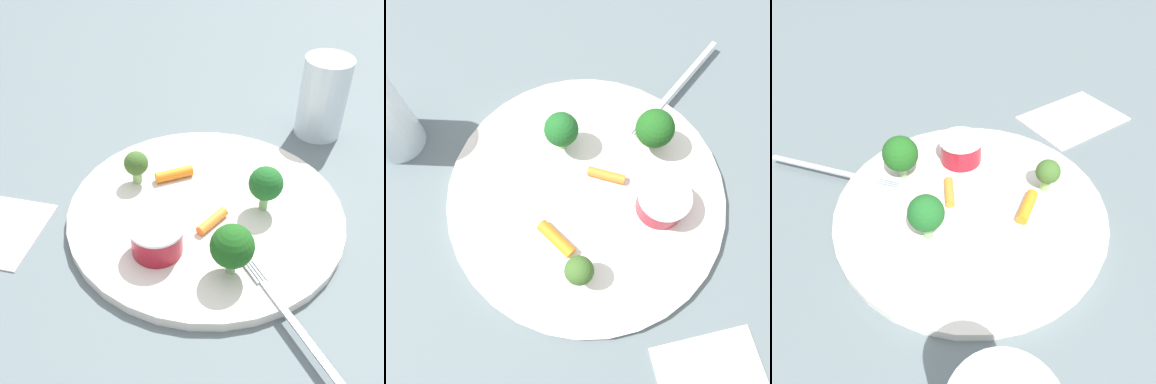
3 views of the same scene
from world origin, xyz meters
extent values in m
plane|color=slate|center=(0.00, 0.00, 0.00)|extent=(2.40, 2.40, 0.00)
cylinder|color=silver|center=(0.00, 0.00, 0.01)|extent=(0.31, 0.31, 0.01)
cylinder|color=maroon|center=(0.04, 0.07, 0.03)|extent=(0.05, 0.05, 0.03)
cylinder|color=silver|center=(0.04, 0.07, 0.04)|extent=(0.06, 0.06, 0.00)
cylinder|color=#8FC570|center=(0.09, -0.04, 0.02)|extent=(0.01, 0.01, 0.02)
sphere|color=#3B6026|center=(0.09, -0.04, 0.04)|extent=(0.03, 0.03, 0.03)
cylinder|color=#82BB72|center=(-0.06, -0.01, 0.02)|extent=(0.01, 0.01, 0.02)
sphere|color=#1D5C23|center=(-0.06, -0.01, 0.05)|extent=(0.04, 0.04, 0.04)
cylinder|color=#88AB75|center=(-0.03, 0.09, 0.02)|extent=(0.01, 0.01, 0.02)
sphere|color=#1D561B|center=(-0.03, 0.09, 0.05)|extent=(0.04, 0.04, 0.04)
cylinder|color=orange|center=(-0.01, 0.03, 0.02)|extent=(0.03, 0.04, 0.01)
cylinder|color=orange|center=(0.04, -0.05, 0.02)|extent=(0.05, 0.03, 0.01)
cube|color=#ACB3BB|center=(-0.10, 0.17, 0.01)|extent=(0.09, 0.13, 0.00)
cube|color=#ACB3BB|center=(-0.05, 0.09, 0.01)|extent=(0.02, 0.02, 0.00)
cube|color=#ACB3BB|center=(-0.06, 0.09, 0.01)|extent=(0.02, 0.02, 0.00)
cube|color=#ACB3BB|center=(-0.06, 0.09, 0.01)|extent=(0.02, 0.02, 0.00)
cube|color=#ACB3BB|center=(-0.06, 0.09, 0.01)|extent=(0.02, 0.02, 0.00)
cube|color=white|center=(0.25, 0.05, 0.00)|extent=(0.16, 0.12, 0.00)
camera|label=1|loc=(-0.03, 0.40, 0.37)|focal=44.93mm
camera|label=2|loc=(0.15, -0.06, 0.40)|focal=35.57mm
camera|label=3|loc=(-0.19, -0.22, 0.31)|focal=33.74mm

